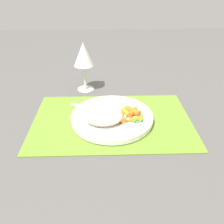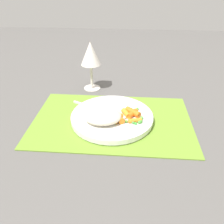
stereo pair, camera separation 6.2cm
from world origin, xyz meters
The scene contains 8 objects.
ground_plane centered at (0.00, 0.00, 0.00)m, with size 2.40×2.40×0.00m, color #565451.
placemat centered at (0.00, 0.00, 0.00)m, with size 0.46×0.30×0.01m, color olive.
plate centered at (0.00, 0.00, 0.01)m, with size 0.24×0.24×0.02m, color white.
rice_mound centered at (-0.02, -0.03, 0.04)m, with size 0.11×0.09×0.03m, color beige.
carrot_portion centered at (0.04, -0.01, 0.03)m, with size 0.08×0.08×0.02m.
pea_scatter centered at (0.05, -0.02, 0.03)m, with size 0.09×0.09×0.01m.
fork centered at (-0.03, 0.01, 0.02)m, with size 0.17×0.09×0.01m.
wine_glass centered at (-0.09, 0.21, 0.13)m, with size 0.07×0.07×0.17m.
Camera 2 is at (0.04, -0.57, 0.39)m, focal length 37.35 mm.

